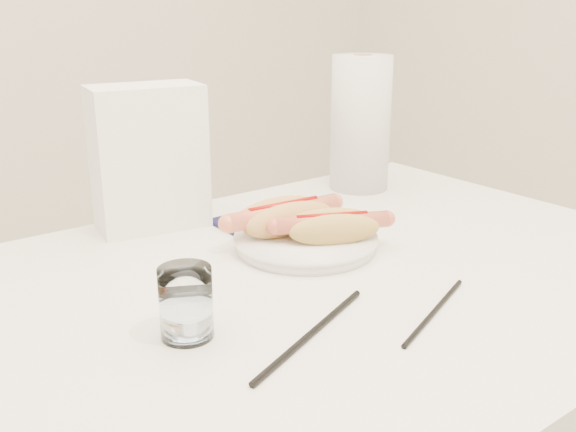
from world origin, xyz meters
TOP-DOWN VIEW (x-y plane):
  - table at (0.00, 0.00)m, footprint 1.20×0.80m
  - plate at (0.08, 0.08)m, footprint 0.28×0.28m
  - hotdog_left at (0.06, 0.12)m, footprint 0.20×0.09m
  - hotdog_right at (0.10, 0.05)m, footprint 0.17×0.12m
  - water_glass at (-0.21, -0.05)m, footprint 0.06×0.06m
  - chopstick_near at (-0.09, -0.14)m, footprint 0.24×0.10m
  - chopstick_far at (0.07, -0.19)m, footprint 0.19×0.08m
  - napkin_box at (-0.06, 0.33)m, footprint 0.19×0.13m
  - navy_napkin at (0.09, 0.21)m, footprint 0.14×0.14m
  - paper_towel_roll at (0.38, 0.29)m, footprint 0.16×0.16m

SIDE VIEW (x-z plane):
  - table at x=0.00m, z-range 0.32..1.07m
  - chopstick_far at x=0.07m, z-range 0.75..0.76m
  - navy_napkin at x=0.09m, z-range 0.75..0.76m
  - chopstick_near at x=-0.09m, z-range 0.75..0.76m
  - plate at x=0.08m, z-range 0.75..0.77m
  - hotdog_right at x=0.10m, z-range 0.77..0.81m
  - water_glass at x=-0.21m, z-range 0.75..0.84m
  - hotdog_left at x=0.06m, z-range 0.77..0.82m
  - napkin_box at x=-0.06m, z-range 0.75..0.99m
  - paper_towel_roll at x=0.38m, z-range 0.75..1.02m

